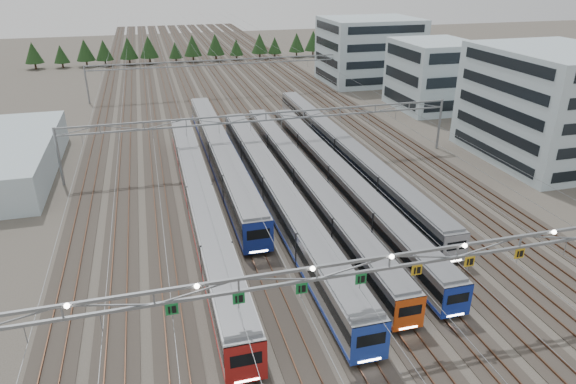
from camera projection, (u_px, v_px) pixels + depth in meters
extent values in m
plane|color=#47423A|center=(382.00, 341.00, 40.50)|extent=(400.00, 400.00, 0.00)
cube|color=#2D2823|center=(212.00, 81.00, 128.47)|extent=(54.00, 260.00, 0.08)
cube|color=brown|center=(106.00, 87.00, 122.28)|extent=(0.08, 260.00, 0.16)
cube|color=brown|center=(309.00, 75.00, 134.55)|extent=(0.08, 260.00, 0.16)
cube|color=brown|center=(209.00, 81.00, 128.24)|extent=(0.08, 260.00, 0.16)
cube|color=brown|center=(215.00, 81.00, 128.59)|extent=(0.08, 260.00, 0.16)
cube|color=black|center=(201.00, 213.00, 60.20)|extent=(2.52, 54.51, 0.38)
cube|color=#A9ACB1|center=(200.00, 199.00, 59.45)|extent=(2.96, 55.63, 3.33)
cube|color=black|center=(200.00, 196.00, 59.28)|extent=(3.02, 55.35, 1.00)
cube|color=#A21B18|center=(201.00, 210.00, 60.02)|extent=(3.01, 55.35, 0.37)
cube|color=slate|center=(199.00, 185.00, 58.72)|extent=(2.66, 54.51, 0.26)
cube|color=#A21B18|center=(246.00, 364.00, 35.02)|extent=(2.98, 0.12, 3.33)
cube|color=black|center=(246.00, 360.00, 34.83)|extent=(2.22, 0.10, 1.00)
cube|color=white|center=(247.00, 381.00, 35.56)|extent=(1.78, 0.06, 0.16)
cube|color=black|center=(221.00, 166.00, 74.21)|extent=(2.64, 50.47, 0.40)
cube|color=#A9ACB1|center=(220.00, 153.00, 73.42)|extent=(3.10, 51.50, 3.49)
cube|color=black|center=(220.00, 150.00, 73.25)|extent=(3.16, 51.24, 1.05)
cube|color=navy|center=(221.00, 163.00, 74.02)|extent=(3.15, 51.24, 0.39)
cube|color=slate|center=(219.00, 141.00, 72.66)|extent=(2.79, 50.47, 0.28)
cube|color=navy|center=(258.00, 238.00, 50.81)|extent=(3.12, 0.12, 3.49)
cube|color=black|center=(258.00, 234.00, 50.61)|extent=(2.33, 0.10, 1.05)
cube|color=white|center=(259.00, 251.00, 51.38)|extent=(1.86, 0.06, 0.17)
cube|color=black|center=(275.00, 204.00, 62.51)|extent=(2.54, 55.63, 0.38)
cube|color=#A9ACB1|center=(275.00, 190.00, 61.75)|extent=(2.99, 56.77, 3.37)
cube|color=black|center=(275.00, 187.00, 61.58)|extent=(3.05, 56.49, 1.02)
cube|color=#1F3DAD|center=(275.00, 200.00, 62.33)|extent=(3.04, 56.49, 0.37)
cube|color=slate|center=(275.00, 176.00, 61.01)|extent=(2.69, 55.63, 0.27)
cube|color=#1F3DAD|center=(371.00, 344.00, 36.81)|extent=(3.01, 0.12, 3.37)
cube|color=black|center=(371.00, 340.00, 36.62)|extent=(2.25, 0.10, 1.02)
cube|color=white|center=(370.00, 360.00, 37.36)|extent=(1.80, 0.06, 0.16)
cube|color=black|center=(303.00, 190.00, 66.24)|extent=(2.23, 56.32, 0.34)
cube|color=#A9ACB1|center=(304.00, 179.00, 65.57)|extent=(2.63, 57.47, 2.96)
cube|color=black|center=(304.00, 176.00, 65.42)|extent=(2.69, 57.18, 0.89)
cube|color=#E14D14|center=(303.00, 188.00, 66.08)|extent=(2.68, 57.18, 0.33)
cube|color=slate|center=(304.00, 167.00, 64.92)|extent=(2.36, 56.32, 0.23)
cube|color=#E14D14|center=(410.00, 314.00, 40.33)|extent=(2.65, 0.12, 2.96)
cube|color=black|center=(410.00, 311.00, 40.16)|extent=(1.97, 0.10, 0.89)
cube|color=white|center=(408.00, 328.00, 40.81)|extent=(1.58, 0.06, 0.14)
cube|color=black|center=(337.00, 188.00, 66.98)|extent=(2.24, 54.70, 0.34)
cube|color=#A9ACB1|center=(338.00, 176.00, 66.31)|extent=(2.63, 55.82, 2.96)
cube|color=black|center=(338.00, 174.00, 66.16)|extent=(2.69, 55.54, 0.89)
cube|color=#162E9E|center=(337.00, 185.00, 66.82)|extent=(2.68, 55.54, 0.33)
cube|color=slate|center=(338.00, 165.00, 65.66)|extent=(2.37, 54.70, 0.23)
cube|color=#162E9E|center=(457.00, 302.00, 41.79)|extent=(2.65, 0.12, 2.96)
cube|color=black|center=(458.00, 298.00, 41.62)|extent=(1.97, 0.10, 0.89)
cube|color=white|center=(455.00, 315.00, 42.27)|extent=(1.58, 0.06, 0.14)
cube|color=black|center=(343.00, 159.00, 76.72)|extent=(2.30, 59.40, 0.35)
cube|color=#A9ACB1|center=(343.00, 148.00, 76.03)|extent=(2.71, 60.62, 3.05)
cube|color=black|center=(343.00, 146.00, 75.88)|extent=(2.77, 60.31, 0.92)
cube|color=#969AA4|center=(343.00, 157.00, 76.55)|extent=(2.76, 60.31, 0.34)
cube|color=slate|center=(344.00, 138.00, 75.36)|extent=(2.44, 59.40, 0.24)
cube|color=#969AA4|center=(456.00, 249.00, 49.40)|extent=(2.73, 0.12, 3.05)
cube|color=black|center=(456.00, 246.00, 49.23)|extent=(2.03, 0.10, 0.92)
cube|color=white|center=(454.00, 261.00, 49.90)|extent=(1.63, 0.06, 0.15)
cube|color=gray|center=(390.00, 256.00, 37.30)|extent=(56.00, 0.22, 0.22)
cube|color=gray|center=(389.00, 268.00, 37.71)|extent=(56.00, 0.22, 0.22)
cube|color=#177333|center=(172.00, 309.00, 34.02)|extent=(0.85, 0.06, 0.85)
cube|color=#177333|center=(239.00, 299.00, 35.10)|extent=(0.85, 0.06, 0.85)
cube|color=#177333|center=(302.00, 288.00, 36.18)|extent=(0.85, 0.06, 0.85)
cube|color=#177333|center=(361.00, 279.00, 37.27)|extent=(0.85, 0.06, 0.85)
cube|color=gold|center=(417.00, 270.00, 38.35)|extent=(0.85, 0.06, 0.85)
cube|color=gold|center=(470.00, 262.00, 39.44)|extent=(0.85, 0.06, 0.85)
cube|color=gold|center=(520.00, 254.00, 40.52)|extent=(0.85, 0.06, 0.85)
cylinder|color=gray|center=(59.00, 157.00, 67.30)|extent=(0.36, 0.36, 8.00)
cylinder|color=gray|center=(439.00, 124.00, 80.80)|extent=(0.36, 0.36, 8.00)
cube|color=gray|center=(266.00, 113.00, 72.50)|extent=(56.00, 0.22, 0.22)
cube|color=gray|center=(266.00, 120.00, 72.91)|extent=(56.00, 0.22, 0.22)
cylinder|color=gray|center=(87.00, 85.00, 106.90)|extent=(0.36, 0.36, 8.00)
cylinder|color=gray|center=(339.00, 71.00, 120.39)|extent=(0.36, 0.36, 8.00)
cube|color=gray|center=(219.00, 60.00, 112.09)|extent=(56.00, 0.22, 0.22)
cube|color=gray|center=(220.00, 65.00, 112.50)|extent=(56.00, 0.22, 0.22)
cube|color=#A9C0C9|center=(551.00, 105.00, 75.25)|extent=(18.00, 22.00, 16.26)
cube|color=#A9C0C9|center=(433.00, 75.00, 102.79)|extent=(14.00, 16.00, 13.32)
cube|color=#A9C0C9|center=(369.00, 51.00, 125.24)|extent=(22.00, 18.00, 15.22)
cube|color=#A9C0C9|center=(16.00, 158.00, 71.44)|extent=(10.00, 30.00, 4.92)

